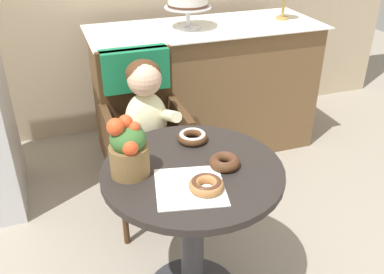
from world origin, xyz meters
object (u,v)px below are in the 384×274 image
object	(u,v)px
cafe_table	(193,211)
donut_mid	(225,161)
flower_vase	(128,149)
seated_child	(148,117)
donut_front	(192,137)
donut_side	(206,185)
wicker_chair	(141,111)

from	to	relation	value
cafe_table	donut_mid	size ratio (longest dim) A/B	5.92
donut_mid	flower_vase	bearing A→B (deg)	168.34
seated_child	donut_front	size ratio (longest dim) A/B	5.56
seated_child	donut_front	world-z (taller)	seated_child
cafe_table	donut_mid	bearing A→B (deg)	-14.56
donut_front	flower_vase	size ratio (longest dim) A/B	0.54
cafe_table	flower_vase	distance (m)	0.40
cafe_table	donut_front	xyz separation A→B (m)	(0.07, 0.20, 0.23)
seated_child	donut_front	distance (m)	0.39
donut_front	flower_vase	world-z (taller)	flower_vase
donut_side	wicker_chair	bearing A→B (deg)	92.44
wicker_chair	seated_child	size ratio (longest dim) A/B	1.31
cafe_table	flower_vase	bearing A→B (deg)	169.84
seated_child	flower_vase	bearing A→B (deg)	-110.54
wicker_chair	seated_child	world-z (taller)	seated_child
cafe_table	donut_front	size ratio (longest dim) A/B	5.51
seated_child	donut_mid	xyz separation A→B (m)	(0.16, -0.60, 0.07)
cafe_table	donut_side	bearing A→B (deg)	-90.49
seated_child	donut_side	size ratio (longest dim) A/B	5.67
donut_front	donut_mid	xyz separation A→B (m)	(0.05, -0.23, 0.00)
seated_child	cafe_table	bearing A→B (deg)	-86.13
cafe_table	wicker_chair	size ratio (longest dim) A/B	0.75
wicker_chair	donut_mid	xyz separation A→B (m)	(0.16, -0.76, 0.10)
donut_front	flower_vase	distance (m)	0.36
donut_front	donut_mid	world-z (taller)	donut_mid
donut_front	cafe_table	bearing A→B (deg)	-109.18
donut_mid	donut_side	size ratio (longest dim) A/B	0.95
cafe_table	seated_child	xyz separation A→B (m)	(-0.04, 0.57, 0.17)
donut_front	donut_side	distance (m)	0.36
donut_mid	donut_side	bearing A→B (deg)	-135.95
donut_front	flower_vase	xyz separation A→B (m)	(-0.31, -0.16, 0.09)
flower_vase	donut_side	bearing A→B (deg)	-39.19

